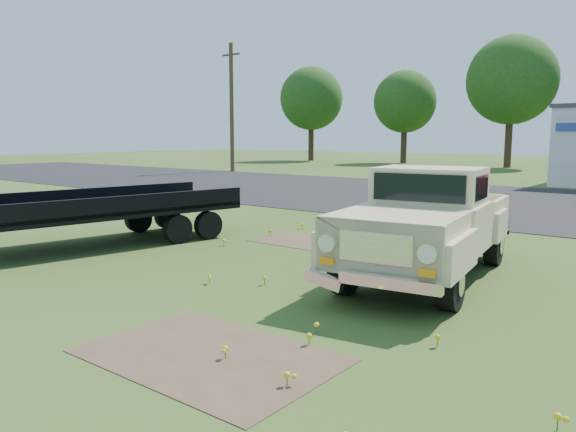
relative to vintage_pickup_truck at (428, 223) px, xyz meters
The scene contains 10 objects.
ground 3.01m from the vintage_pickup_truck, 134.02° to the right, with size 140.00×140.00×0.00m, color #2D4C18.
asphalt_lot 13.15m from the vintage_pickup_truck, 98.64° to the left, with size 90.00×14.00×0.02m, color black.
dirt_patch_a 5.16m from the vintage_pickup_truck, 95.32° to the right, with size 3.00×2.00×0.01m, color brown.
dirt_patch_b 4.35m from the vintage_pickup_truck, 159.77° to the left, with size 2.20×1.60×0.01m, color brown.
utility_pole_west 31.40m from the vintage_pickup_truck, 140.21° to the left, with size 1.60×0.30×9.00m.
treeline_a 48.65m from the vintage_pickup_truck, 128.29° to the left, with size 6.40×6.40×9.52m.
treeline_b 44.03m from the vintage_pickup_truck, 117.14° to the left, with size 5.76×5.76×8.57m.
treeline_c 39.22m from the vintage_pickup_truck, 104.90° to the left, with size 7.04×7.04×10.47m.
vintage_pickup_truck is the anchor object (origin of this frame).
flatbed_trailer 7.72m from the vintage_pickup_truck, 165.81° to the right, with size 2.41×7.24×1.97m, color black, non-canonical shape.
Camera 1 is at (6.16, -7.42, 2.59)m, focal length 35.00 mm.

